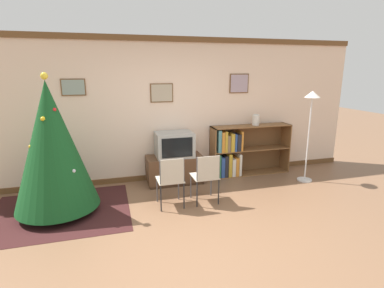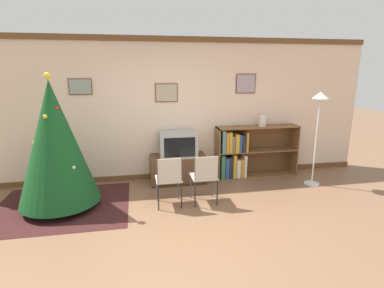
% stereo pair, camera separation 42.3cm
% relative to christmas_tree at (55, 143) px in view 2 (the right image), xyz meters
% --- Properties ---
extents(ground_plane, '(24.00, 24.00, 0.00)m').
position_rel_christmas_tree_xyz_m(ground_plane, '(1.75, -1.32, -1.04)').
color(ground_plane, brown).
extents(wall_back, '(8.18, 0.11, 2.70)m').
position_rel_christmas_tree_xyz_m(wall_back, '(1.75, 1.07, 0.32)').
color(wall_back, beige).
rests_on(wall_back, ground_plane).
extents(area_rug, '(2.06, 1.73, 0.01)m').
position_rel_christmas_tree_xyz_m(area_rug, '(-0.00, -0.00, -1.03)').
color(area_rug, '#381919').
rests_on(area_rug, ground_plane).
extents(christmas_tree, '(1.20, 1.20, 2.07)m').
position_rel_christmas_tree_xyz_m(christmas_tree, '(0.00, 0.00, 0.00)').
color(christmas_tree, maroon).
rests_on(christmas_tree, area_rug).
extents(tv_console, '(1.05, 0.52, 0.52)m').
position_rel_christmas_tree_xyz_m(tv_console, '(1.96, 0.74, -0.77)').
color(tv_console, '#412A1A').
rests_on(tv_console, ground_plane).
extents(television, '(0.69, 0.51, 0.46)m').
position_rel_christmas_tree_xyz_m(television, '(1.96, 0.74, -0.29)').
color(television, '#9E9E99').
rests_on(television, tv_console).
extents(folding_chair_left, '(0.40, 0.40, 0.82)m').
position_rel_christmas_tree_xyz_m(folding_chair_left, '(1.67, -0.30, -0.56)').
color(folding_chair_left, '#BCB29E').
rests_on(folding_chair_left, ground_plane).
extents(folding_chair_right, '(0.40, 0.40, 0.82)m').
position_rel_christmas_tree_xyz_m(folding_chair_right, '(2.24, -0.30, -0.56)').
color(folding_chair_right, '#BCB29E').
rests_on(folding_chair_right, ground_plane).
extents(bookshelf, '(1.66, 0.36, 1.02)m').
position_rel_christmas_tree_xyz_m(bookshelf, '(3.27, 0.82, -0.56)').
color(bookshelf, brown).
rests_on(bookshelf, ground_plane).
extents(vase, '(0.15, 0.15, 0.22)m').
position_rel_christmas_tree_xyz_m(vase, '(3.67, 0.85, 0.09)').
color(vase, silver).
rests_on(vase, bookshelf).
extents(standing_lamp, '(0.28, 0.28, 1.73)m').
position_rel_christmas_tree_xyz_m(standing_lamp, '(4.42, 0.15, 0.29)').
color(standing_lamp, silver).
rests_on(standing_lamp, ground_plane).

